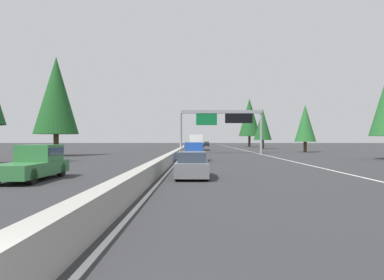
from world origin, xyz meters
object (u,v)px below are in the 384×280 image
sign_gantry_overhead (222,119)px  sedan_mid_center (196,146)px  bus_far_center (196,142)px  box_truck_near_center (196,141)px  sedan_mid_right (192,166)px  conifer_right_mid (305,123)px  conifer_left_near (56,96)px  sedan_far_left (206,144)px  pickup_distant_b (194,152)px  oncoming_near (35,162)px  conifer_right_far (263,125)px  conifer_right_distant (249,117)px

sign_gantry_overhead → sedan_mid_center: 29.50m
bus_far_center → box_truck_near_center: (33.76, 0.22, -0.11)m
sign_gantry_overhead → sedan_mid_right: sign_gantry_overhead is taller
conifer_right_mid → conifer_left_near: conifer_left_near is taller
bus_far_center → sedan_mid_right: bearing=179.8°
bus_far_center → conifer_right_mid: size_ratio=1.42×
sedan_far_left → box_truck_near_center: (-11.42, 3.48, 0.93)m
pickup_distant_b → sedan_mid_center: 47.63m
sedan_mid_right → box_truck_near_center: bearing=0.0°
bus_far_center → oncoming_near: bearing=170.6°
sign_gantry_overhead → oncoming_near: sign_gantry_overhead is taller
pickup_distant_b → conifer_right_far: bearing=-18.5°
sedan_far_left → conifer_right_mid: 58.05m
oncoming_near → conifer_left_near: bearing=-160.4°
pickup_distant_b → conifer_right_distant: conifer_right_distant is taller
sedan_mid_center → sign_gantry_overhead: bearing=-172.1°
sign_gantry_overhead → conifer_left_near: size_ratio=0.97×
oncoming_near → sedan_mid_center: bearing=172.4°
sign_gantry_overhead → conifer_right_far: 29.56m
pickup_distant_b → bus_far_center: bearing=-0.3°
sign_gantry_overhead → oncoming_near: (-35.55, 12.62, -4.38)m
conifer_left_near → conifer_right_far: bearing=-43.6°
box_truck_near_center → conifer_right_mid: bearing=-157.1°
sedan_mid_right → oncoming_near: oncoming_near is taller
pickup_distant_b → conifer_right_far: (46.10, -15.43, 4.68)m
pickup_distant_b → box_truck_near_center: (69.29, 0.04, 0.70)m
sedan_mid_right → sedan_mid_center: (63.41, -0.14, 0.00)m
conifer_right_distant → conifer_left_near: conifer_right_distant is taller
sedan_mid_center → conifer_left_near: (-36.89, 18.40, 7.26)m
box_truck_near_center → conifer_left_near: 61.64m
sedan_mid_right → bus_far_center: 51.32m
sedan_mid_right → pickup_distant_b: size_ratio=0.79×
conifer_left_near → sedan_mid_center: bearing=-26.5°
sedan_mid_right → oncoming_near: (-1.00, 8.46, 0.23)m
conifer_right_far → conifer_right_distant: bearing=-1.2°
pickup_distant_b → bus_far_center: size_ratio=0.49×
box_truck_near_center → conifer_right_mid: size_ratio=1.05×
sign_gantry_overhead → sedan_far_left: sign_gantry_overhead is taller
sign_gantry_overhead → conifer_right_mid: conifer_right_mid is taller
bus_far_center → conifer_left_near: conifer_left_near is taller
box_truck_near_center → sedan_mid_right: bearing=-180.0°
sedan_mid_right → bus_far_center: size_ratio=0.38×
bus_far_center → conifer_right_mid: (-10.67, -18.53, 3.18)m
box_truck_near_center → conifer_right_far: (-23.19, -15.47, 3.98)m
sedan_mid_center → conifer_left_near: bearing=153.5°
conifer_right_mid → bus_far_center: bearing=60.1°
sedan_far_left → oncoming_near: oncoming_near is taller
sedan_mid_right → sedan_far_left: (96.49, -3.42, 0.00)m
sedan_mid_center → conifer_right_mid: bearing=-140.8°
sedan_far_left → conifer_right_far: bearing=-160.9°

